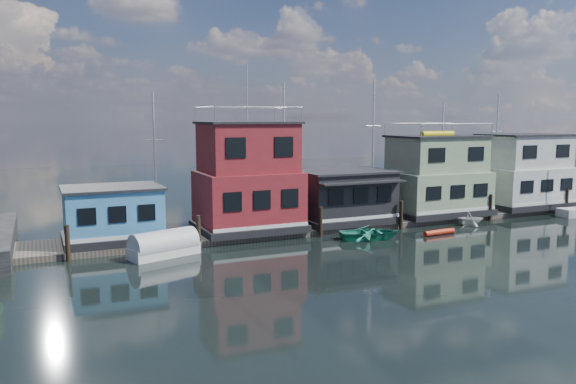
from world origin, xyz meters
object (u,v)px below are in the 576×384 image
houseboat_white (523,172)px  houseboat_green (436,177)px  tarp_runabout (164,246)px  dinghy_teal (370,233)px  houseboat_blue (113,214)px  dinghy_white (470,218)px  houseboat_dark (344,196)px  red_kayak (439,232)px  houseboat_red (248,179)px

houseboat_white → houseboat_green: bearing=180.0°
houseboat_white → tarp_runabout: 34.36m
houseboat_white → dinghy_teal: houseboat_white is taller
houseboat_blue → dinghy_white: 27.21m
houseboat_white → tarp_runabout: (-34.01, -3.93, -2.88)m
houseboat_green → tarp_runabout: houseboat_green is taller
houseboat_dark → tarp_runabout: 15.61m
red_kayak → dinghy_white: bearing=18.3°
houseboat_red → dinghy_teal: bearing=-34.1°
dinghy_teal → houseboat_red: bearing=71.1°
houseboat_red → houseboat_green: bearing=0.0°
houseboat_green → red_kayak: bearing=-126.2°
tarp_runabout → dinghy_white: bearing=-18.0°
houseboat_blue → houseboat_red: bearing=0.0°
houseboat_dark → houseboat_green: size_ratio=0.88×
red_kayak → tarp_runabout: tarp_runabout is taller
houseboat_dark → tarp_runabout: size_ratio=1.60×
houseboat_dark → houseboat_white: size_ratio=0.88×
houseboat_blue → houseboat_red: houseboat_red is taller
houseboat_dark → dinghy_teal: bearing=-97.8°
houseboat_red → houseboat_white: houseboat_red is taller
red_kayak → dinghy_white: size_ratio=1.21×
tarp_runabout → red_kayak: bearing=-23.5°
houseboat_green → red_kayak: houseboat_green is taller
houseboat_blue → houseboat_white: size_ratio=0.76×
houseboat_green → dinghy_teal: size_ratio=1.95×
dinghy_white → houseboat_red: bearing=95.1°
houseboat_red → houseboat_dark: 8.18m
houseboat_white → dinghy_teal: 20.52m
houseboat_blue → tarp_runabout: bearing=-57.6°
houseboat_red → red_kayak: (12.76, -5.79, -3.90)m
houseboat_red → houseboat_blue: bearing=-180.0°
red_kayak → tarp_runabout: 19.87m
houseboat_red → red_kayak: houseboat_red is taller
houseboat_green → dinghy_teal: houseboat_green is taller
houseboat_green → houseboat_red: bearing=-180.0°
houseboat_blue → houseboat_dark: (17.50, -0.02, 0.21)m
tarp_runabout → houseboat_red: bearing=11.1°
dinghy_teal → dinghy_white: dinghy_white is taller
houseboat_blue → houseboat_white: houseboat_white is taller
dinghy_teal → tarp_runabout: tarp_runabout is taller
houseboat_blue → dinghy_white: (26.89, -3.84, -1.61)m
houseboat_red → houseboat_green: 17.01m
red_kayak → tarp_runabout: (-19.78, 1.86, 0.45)m
houseboat_red → dinghy_teal: (7.33, -4.96, -3.66)m
houseboat_dark → dinghy_white: bearing=-22.2°
houseboat_dark → red_kayak: bearing=-50.4°
houseboat_white → red_kayak: (-14.24, -5.79, -3.34)m
houseboat_green → dinghy_teal: (-9.67, -4.96, -3.10)m
houseboat_dark → dinghy_white: (9.39, -3.82, -1.83)m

